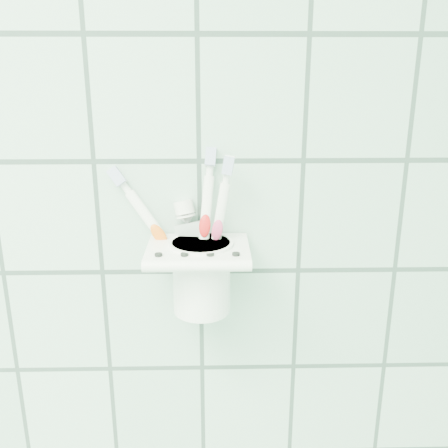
% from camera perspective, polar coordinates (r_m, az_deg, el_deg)
% --- Properties ---
extents(holder_bracket, '(0.12, 0.10, 0.04)m').
position_cam_1_polar(holder_bracket, '(0.60, -2.97, -3.21)').
color(holder_bracket, white).
rests_on(holder_bracket, wall_back).
extents(cup, '(0.08, 0.08, 0.09)m').
position_cam_1_polar(cup, '(0.62, -2.59, -5.68)').
color(cup, white).
rests_on(cup, holder_bracket).
extents(toothbrush_pink, '(0.11, 0.05, 0.19)m').
position_cam_1_polar(toothbrush_pink, '(0.60, -1.99, 0.03)').
color(toothbrush_pink, white).
rests_on(toothbrush_pink, cup).
extents(toothbrush_blue, '(0.03, 0.06, 0.20)m').
position_cam_1_polar(toothbrush_blue, '(0.59, -3.13, -0.83)').
color(toothbrush_blue, white).
rests_on(toothbrush_blue, cup).
extents(toothbrush_orange, '(0.04, 0.02, 0.19)m').
position_cam_1_polar(toothbrush_orange, '(0.61, -2.17, -0.67)').
color(toothbrush_orange, white).
rests_on(toothbrush_orange, cup).
extents(toothpaste_tube, '(0.05, 0.03, 0.14)m').
position_cam_1_polar(toothpaste_tube, '(0.61, -2.42, -2.43)').
color(toothpaste_tube, silver).
rests_on(toothpaste_tube, cup).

